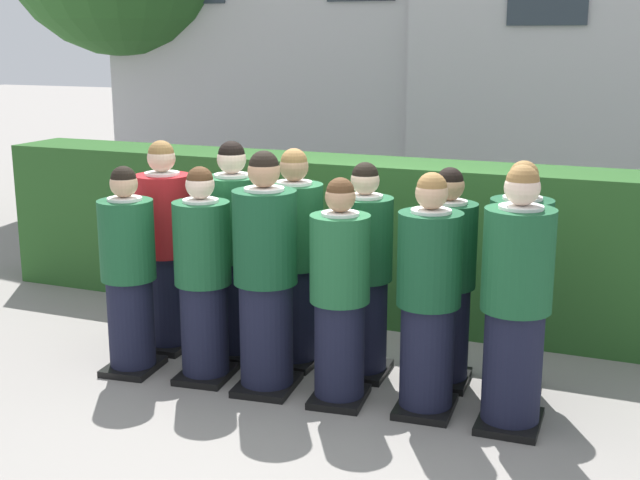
% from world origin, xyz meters
% --- Properties ---
extents(ground_plane, '(60.00, 60.00, 0.00)m').
position_xyz_m(ground_plane, '(0.00, 0.00, 0.00)').
color(ground_plane, gray).
extents(student_front_row_0, '(0.40, 0.51, 1.54)m').
position_xyz_m(student_front_row_0, '(-1.37, -0.09, 0.73)').
color(student_front_row_0, black).
rests_on(student_front_row_0, ground).
extents(student_front_row_1, '(0.41, 0.48, 1.56)m').
position_xyz_m(student_front_row_1, '(-0.79, -0.01, 0.74)').
color(student_front_row_1, black).
rests_on(student_front_row_1, ground).
extents(student_front_row_2, '(0.44, 0.53, 1.70)m').
position_xyz_m(student_front_row_2, '(-0.29, -0.02, 0.81)').
color(student_front_row_2, black).
rests_on(student_front_row_2, ground).
extents(student_front_row_3, '(0.41, 0.48, 1.55)m').
position_xyz_m(student_front_row_3, '(0.25, -0.02, 0.74)').
color(student_front_row_3, black).
rests_on(student_front_row_3, ground).
extents(student_front_row_4, '(0.42, 0.49, 1.61)m').
position_xyz_m(student_front_row_4, '(0.84, 0.05, 0.77)').
color(student_front_row_4, black).
rests_on(student_front_row_4, ground).
extents(student_front_row_5, '(0.44, 0.49, 1.69)m').
position_xyz_m(student_front_row_5, '(1.40, 0.05, 0.81)').
color(student_front_row_5, black).
rests_on(student_front_row_5, ground).
extents(student_in_red_blazer, '(0.43, 0.52, 1.66)m').
position_xyz_m(student_in_red_blazer, '(-1.39, 0.44, 0.79)').
color(student_in_red_blazer, black).
rests_on(student_in_red_blazer, ground).
extents(student_rear_row_1, '(0.44, 0.49, 1.68)m').
position_xyz_m(student_rear_row_1, '(-0.82, 0.50, 0.80)').
color(student_rear_row_1, black).
rests_on(student_rear_row_1, ground).
extents(student_rear_row_2, '(0.43, 0.52, 1.65)m').
position_xyz_m(student_rear_row_2, '(-0.32, 0.52, 0.78)').
color(student_rear_row_2, black).
rests_on(student_rear_row_2, ground).
extents(student_rear_row_3, '(0.41, 0.48, 1.58)m').
position_xyz_m(student_rear_row_3, '(0.24, 0.50, 0.75)').
color(student_rear_row_3, black).
rests_on(student_rear_row_3, ground).
extents(student_rear_row_4, '(0.41, 0.47, 1.57)m').
position_xyz_m(student_rear_row_4, '(0.83, 0.57, 0.74)').
color(student_rear_row_4, black).
rests_on(student_rear_row_4, ground).
extents(student_rear_row_5, '(0.43, 0.51, 1.64)m').
position_xyz_m(student_rear_row_5, '(1.33, 0.59, 0.78)').
color(student_rear_row_5, black).
rests_on(student_rear_row_5, ground).
extents(hedge, '(7.59, 0.70, 1.39)m').
position_xyz_m(hedge, '(0.00, 1.82, 0.70)').
color(hedge, '#285623').
rests_on(hedge, ground).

